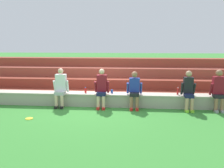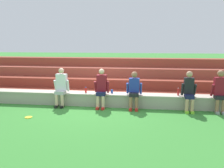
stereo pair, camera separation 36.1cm
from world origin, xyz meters
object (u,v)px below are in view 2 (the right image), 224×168
(person_right_of_center, at_px, (134,89))
(frisbee, at_px, (29,117))
(person_rightmost_edge, at_px, (220,90))
(water_bottle_mid_right, at_px, (86,90))
(person_left_of_center, at_px, (61,86))
(person_far_right, at_px, (189,91))
(plastic_cup_middle, at_px, (112,91))
(person_center, at_px, (101,88))
(water_bottle_center_gap, at_px, (178,92))

(person_right_of_center, xyz_separation_m, frisbee, (-3.22, -1.40, -0.69))
(person_rightmost_edge, bearing_deg, water_bottle_mid_right, 176.55)
(person_left_of_center, xyz_separation_m, person_far_right, (4.50, -0.03, -0.02))
(person_left_of_center, distance_m, plastic_cup_middle, 1.86)
(person_center, bearing_deg, person_right_of_center, 0.90)
(person_right_of_center, height_order, water_bottle_mid_right, person_right_of_center)
(person_rightmost_edge, distance_m, water_bottle_mid_right, 4.63)
(person_left_of_center, height_order, water_bottle_center_gap, person_left_of_center)
(person_rightmost_edge, relative_size, frisbee, 6.18)
(person_left_of_center, bearing_deg, person_rightmost_edge, -0.41)
(person_far_right, height_order, water_bottle_center_gap, person_far_right)
(water_bottle_mid_right, height_order, frisbee, water_bottle_mid_right)
(frisbee, bearing_deg, person_center, 33.85)
(person_far_right, height_order, water_bottle_mid_right, person_far_right)
(person_center, relative_size, person_far_right, 1.02)
(person_rightmost_edge, xyz_separation_m, frisbee, (-6.05, -1.36, -0.74))
(person_left_of_center, distance_m, person_right_of_center, 2.65)
(water_bottle_mid_right, relative_size, plastic_cup_middle, 1.58)
(person_rightmost_edge, xyz_separation_m, water_bottle_center_gap, (-1.28, 0.27, -0.15))
(person_right_of_center, bearing_deg, person_rightmost_edge, -0.88)
(person_center, distance_m, water_bottle_mid_right, 0.70)
(person_right_of_center, height_order, person_far_right, person_far_right)
(person_rightmost_edge, height_order, plastic_cup_middle, person_rightmost_edge)
(person_left_of_center, relative_size, person_right_of_center, 1.06)
(person_center, relative_size, frisbee, 6.10)
(person_right_of_center, bearing_deg, water_bottle_center_gap, 8.19)
(person_right_of_center, xyz_separation_m, person_rightmost_edge, (2.83, -0.04, 0.05))
(person_right_of_center, relative_size, person_rightmost_edge, 0.93)
(person_right_of_center, distance_m, water_bottle_mid_right, 1.81)
(person_center, distance_m, plastic_cup_middle, 0.48)
(person_rightmost_edge, xyz_separation_m, plastic_cup_middle, (-3.64, 0.31, -0.21))
(person_right_of_center, distance_m, plastic_cup_middle, 0.87)
(water_bottle_mid_right, xyz_separation_m, plastic_cup_middle, (0.98, 0.03, -0.03))
(person_left_of_center, height_order, person_right_of_center, person_left_of_center)
(water_bottle_mid_right, bearing_deg, person_rightmost_edge, -3.45)
(person_right_of_center, relative_size, person_far_right, 0.96)
(person_left_of_center, bearing_deg, water_bottle_center_gap, 3.09)
(person_right_of_center, relative_size, water_bottle_mid_right, 6.44)
(person_far_right, bearing_deg, frisbee, -164.91)
(person_far_right, relative_size, water_bottle_mid_right, 6.70)
(water_bottle_center_gap, bearing_deg, water_bottle_mid_right, 179.78)
(person_center, bearing_deg, water_bottle_center_gap, 5.08)
(person_far_right, distance_m, water_bottle_center_gap, 0.41)
(person_far_right, height_order, person_rightmost_edge, person_rightmost_edge)
(plastic_cup_middle, bearing_deg, person_left_of_center, -171.69)
(person_center, xyz_separation_m, person_right_of_center, (1.16, 0.02, -0.03))
(person_center, distance_m, person_far_right, 3.01)
(water_bottle_center_gap, height_order, plastic_cup_middle, water_bottle_center_gap)
(person_far_right, bearing_deg, plastic_cup_middle, 173.59)
(person_center, height_order, person_rightmost_edge, person_rightmost_edge)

